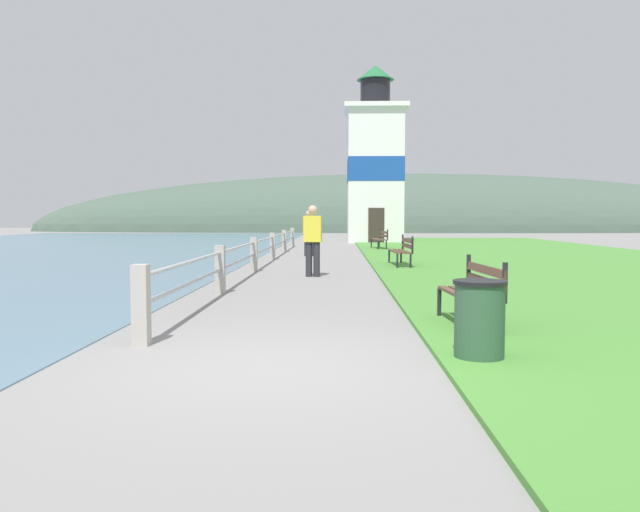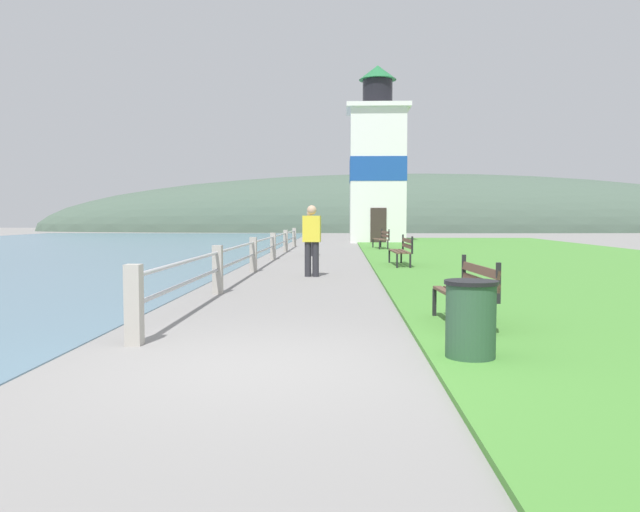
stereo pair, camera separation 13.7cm
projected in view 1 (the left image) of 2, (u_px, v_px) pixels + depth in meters
The scene contains 11 objects.
ground_plane at pixel (270, 367), 6.13m from camera, with size 160.00×160.00×0.00m, color gray.
grass_verge at pixel (548, 261), 20.70m from camera, with size 12.00×44.47×0.06m.
seawall_railing at pixel (264, 247), 19.21m from camera, with size 0.18×24.38×0.94m.
park_bench_near at pixel (474, 289), 8.17m from camera, with size 0.58×1.63×0.94m.
park_bench_midway at pixel (402, 249), 18.37m from camera, with size 0.54×2.01×0.94m.
park_bench_far at pixel (381, 238), 28.30m from camera, with size 0.68×1.82×0.94m.
lighthouse at pixel (375, 166), 36.46m from camera, with size 3.62×3.62×10.26m.
person_strolling at pixel (313, 238), 15.41m from camera, with size 0.45×0.28×1.77m.
person_by_railing at pixel (309, 231), 23.62m from camera, with size 0.46×0.31×1.73m.
trash_bin at pixel (479, 321), 6.29m from camera, with size 0.54×0.54×0.84m.
distant_hillside at pixel (407, 231), 65.41m from camera, with size 80.00×16.00×12.00m.
Camera 1 is at (0.66, -6.03, 1.47)m, focal length 35.00 mm.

